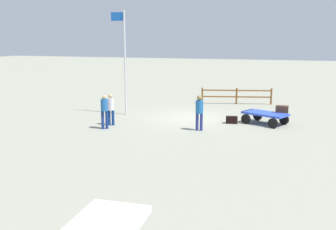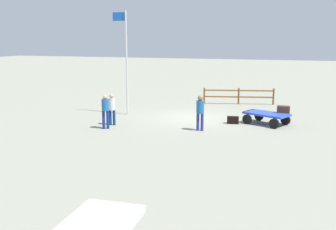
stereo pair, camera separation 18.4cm
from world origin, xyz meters
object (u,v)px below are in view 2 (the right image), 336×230
Objects in this scene: luggage_cart at (266,116)px; flagpole at (125,57)px; suitcase_tan at (283,109)px; worker_lead at (200,110)px; worker_supervisor at (105,109)px; worker_trailing at (112,107)px; suitcase_olive at (233,120)px.

flagpole is at bearing -1.36° from luggage_cart.
worker_lead is at bearing 36.71° from suitcase_tan.
worker_supervisor is at bearing 13.60° from worker_lead.
flagpole is at bearing -80.08° from worker_trailing.
flagpole is at bearing -5.03° from suitcase_olive.
suitcase_olive is 2.52m from worker_lead.
worker_supervisor is (8.10, 3.81, 0.21)m from suitcase_tan.
worker_trailing is at bearing 20.03° from suitcase_tan.
flagpole reaches higher than worker_supervisor.
suitcase_tan is 9.03m from flagpole.
luggage_cart reaches higher than suitcase_olive.
luggage_cart is 7.82m from worker_trailing.
worker_lead is 1.06× the size of worker_trailing.
worker_trailing is (5.73, 2.28, 0.72)m from suitcase_olive.
worker_trailing is 0.27× the size of flagpole.
luggage_cart is 1.68m from suitcase_olive.
worker_trailing is at bearing 99.92° from flagpole.
worker_trailing is (4.49, 0.24, -0.10)m from worker_lead.
flagpole reaches higher than suitcase_olive.
suitcase_olive is 6.50m from worker_supervisor.
luggage_cart is 0.95m from suitcase_tan.
worker_supervisor is at bearing 25.51° from luggage_cart.
suitcase_olive is (1.62, 0.36, -0.26)m from luggage_cart.
suitcase_tan reaches higher than suitcase_olive.
worker_supervisor is 0.29× the size of flagpole.
worker_lead is 0.29× the size of flagpole.
suitcase_olive is at bearing 12.58° from luggage_cart.
suitcase_olive is 0.38× the size of worker_lead.
worker_lead is at bearing -176.96° from worker_trailing.
luggage_cart is at bearing -167.42° from suitcase_olive.
worker_supervisor is (-0.07, 0.83, 0.07)m from worker_trailing.
luggage_cart is at bearing -154.49° from worker_supervisor.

